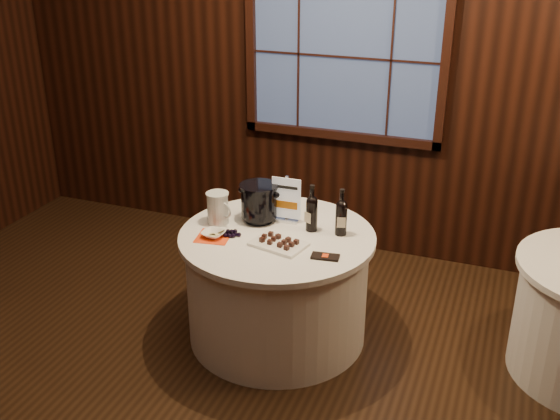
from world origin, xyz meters
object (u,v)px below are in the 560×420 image
at_px(chocolate_box, 325,257).
at_px(cracker_bowl, 213,234).
at_px(ice_bucket, 259,202).
at_px(grape_bunch, 231,234).
at_px(sign_stand, 287,206).
at_px(port_bottle_right, 341,215).
at_px(main_table, 277,285).
at_px(glass_pitcher, 218,208).
at_px(port_bottle_left, 312,211).
at_px(chocolate_plate, 279,243).

height_order(chocolate_box, cracker_bowl, cracker_bowl).
distance_m(ice_bucket, grape_bunch, 0.33).
xyz_separation_m(sign_stand, chocolate_box, (0.40, -0.41, -0.10)).
bearing_deg(port_bottle_right, main_table, -177.16).
height_order(chocolate_box, glass_pitcher, glass_pitcher).
xyz_separation_m(port_bottle_left, cracker_bowl, (-0.55, -0.32, -0.12)).
height_order(main_table, chocolate_box, chocolate_box).
xyz_separation_m(grape_bunch, glass_pitcher, (-0.17, 0.17, 0.09)).
bearing_deg(port_bottle_left, glass_pitcher, -144.27).
xyz_separation_m(port_bottle_right, glass_pitcher, (-0.81, -0.13, -0.03)).
bearing_deg(glass_pitcher, sign_stand, 46.35).
relative_size(sign_stand, port_bottle_right, 1.03).
relative_size(chocolate_plate, cracker_bowl, 2.57).
distance_m(port_bottle_right, cracker_bowl, 0.83).
height_order(port_bottle_left, chocolate_box, port_bottle_left).
bearing_deg(sign_stand, main_table, -88.08).
relative_size(port_bottle_right, cracker_bowl, 2.17).
bearing_deg(glass_pitcher, grape_bunch, -23.19).
bearing_deg(main_table, sign_stand, 93.50).
bearing_deg(port_bottle_right, glass_pitcher, 171.05).
distance_m(port_bottle_right, chocolate_plate, 0.45).
distance_m(ice_bucket, chocolate_box, 0.69).
bearing_deg(grape_bunch, ice_bucket, 76.17).
bearing_deg(chocolate_box, sign_stand, 126.84).
bearing_deg(glass_pitcher, chocolate_plate, 2.71).
distance_m(glass_pitcher, cracker_bowl, 0.23).
bearing_deg(sign_stand, grape_bunch, -126.28).
height_order(ice_bucket, grape_bunch, ice_bucket).
height_order(main_table, port_bottle_left, port_bottle_left).
bearing_deg(port_bottle_left, main_table, -119.36).
relative_size(port_bottle_left, grape_bunch, 1.71).
bearing_deg(main_table, grape_bunch, -150.64).
distance_m(main_table, sign_stand, 0.54).
bearing_deg(port_bottle_left, grape_bunch, -122.90).
bearing_deg(grape_bunch, chocolate_plate, -0.51).
bearing_deg(port_bottle_left, ice_bucket, -157.11).
bearing_deg(grape_bunch, chocolate_box, -4.56).
xyz_separation_m(port_bottle_left, ice_bucket, (-0.38, 0.01, 0.00)).
bearing_deg(chocolate_plate, ice_bucket, 130.53).
bearing_deg(port_bottle_left, chocolate_plate, -88.05).
distance_m(port_bottle_left, chocolate_box, 0.41).
height_order(grape_bunch, glass_pitcher, glass_pitcher).
bearing_deg(chocolate_plate, cracker_bowl, -175.27).
height_order(ice_bucket, chocolate_box, ice_bucket).
bearing_deg(cracker_bowl, chocolate_plate, 4.73).
relative_size(chocolate_plate, glass_pitcher, 1.71).
height_order(sign_stand, cracker_bowl, sign_stand).
bearing_deg(glass_pitcher, port_bottle_left, 32.19).
bearing_deg(grape_bunch, glass_pitcher, 135.36).
bearing_deg(sign_stand, ice_bucket, -162.10).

